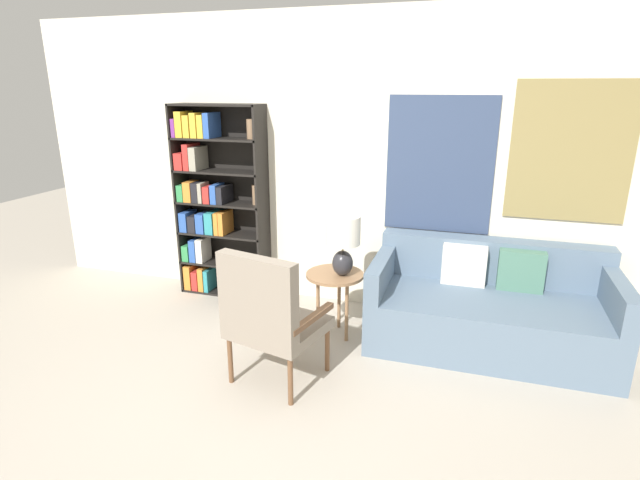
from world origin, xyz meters
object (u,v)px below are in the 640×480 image
object	(u,v)px
bookshelf	(212,201)
armchair	(268,313)
couch	(489,309)
table_lamp	(343,238)
side_table	(335,281)

from	to	relation	value
bookshelf	armchair	bearing A→B (deg)	-49.77
armchair	couch	size ratio (longest dim) A/B	0.53
couch	bookshelf	bearing A→B (deg)	173.35
armchair	table_lamp	world-z (taller)	table_lamp
table_lamp	bookshelf	bearing A→B (deg)	158.94
bookshelf	armchair	xyz separation A→B (m)	(1.20, -1.42, -0.40)
side_table	couch	bearing A→B (deg)	11.36
armchair	couch	bearing A→B (deg)	36.89
bookshelf	side_table	size ratio (longest dim) A/B	3.36
armchair	couch	xyz separation A→B (m)	(1.47, 1.11, -0.26)
armchair	side_table	xyz separation A→B (m)	(0.23, 0.86, -0.07)
couch	table_lamp	distance (m)	1.33
armchair	table_lamp	xyz separation A→B (m)	(0.30, 0.84, 0.32)
couch	table_lamp	bearing A→B (deg)	-167.20
side_table	table_lamp	size ratio (longest dim) A/B	1.12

